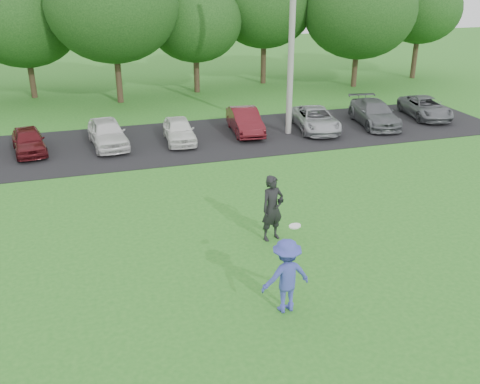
{
  "coord_description": "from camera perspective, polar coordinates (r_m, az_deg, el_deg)",
  "views": [
    {
      "loc": [
        -4.3,
        -10.69,
        7.65
      ],
      "look_at": [
        0.0,
        3.5,
        1.3
      ],
      "focal_mm": 40.0,
      "sensor_mm": 36.0,
      "label": 1
    }
  ],
  "objects": [
    {
      "name": "parking_lot",
      "position": [
        25.26,
        -6.28,
        5.45
      ],
      "size": [
        32.0,
        6.5,
        0.03
      ],
      "primitive_type": "cube",
      "color": "black",
      "rests_on": "ground"
    },
    {
      "name": "frisbee_player",
      "position": [
        12.68,
        4.95,
        -8.89
      ],
      "size": [
        1.26,
        0.8,
        2.24
      ],
      "color": "#3C44A9",
      "rests_on": "ground"
    },
    {
      "name": "utility_pole",
      "position": [
        25.39,
        5.57,
        17.05
      ],
      "size": [
        0.28,
        0.28,
        9.97
      ],
      "primitive_type": "cylinder",
      "color": "gray",
      "rests_on": "ground"
    },
    {
      "name": "camera_bystander",
      "position": [
        15.79,
        3.48,
        -1.73
      ],
      "size": [
        0.84,
        0.66,
        2.02
      ],
      "color": "black",
      "rests_on": "ground"
    },
    {
      "name": "parked_cars",
      "position": [
        25.47,
        -3.19,
        7.08
      ],
      "size": [
        28.74,
        4.71,
        1.24
      ],
      "color": "silver",
      "rests_on": "parking_lot"
    },
    {
      "name": "ground",
      "position": [
        13.83,
        4.27,
        -10.47
      ],
      "size": [
        100.0,
        100.0,
        0.0
      ],
      "primitive_type": "plane",
      "color": "#277220",
      "rests_on": "ground"
    },
    {
      "name": "tree_row",
      "position": [
        34.07,
        -7.35,
        18.39
      ],
      "size": [
        42.39,
        9.85,
        8.64
      ],
      "color": "#38281C",
      "rests_on": "ground"
    }
  ]
}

